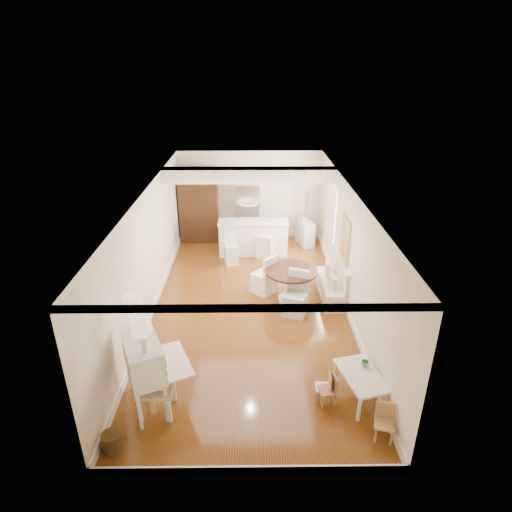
{
  "coord_description": "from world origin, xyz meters",
  "views": [
    {
      "loc": [
        0.05,
        -8.66,
        5.33
      ],
      "look_at": [
        0.15,
        0.3,
        1.2
      ],
      "focal_mm": 30.0,
      "sensor_mm": 36.0,
      "label": 1
    }
  ],
  "objects_px": {
    "gustavian_armchair": "(156,386)",
    "fridge": "(259,214)",
    "wicker_basket": "(112,442)",
    "dining_table": "(291,286)",
    "kids_chair_a": "(327,390)",
    "kids_chair_b": "(323,387)",
    "sideboard": "(305,233)",
    "slip_chair_near": "(296,294)",
    "slip_chair_far": "(264,274)",
    "kids_table": "(360,386)",
    "breakfast_counter": "(253,238)",
    "pantry_cabinet": "(199,206)",
    "bar_stool_left": "(231,250)",
    "kids_chair_c": "(384,423)",
    "bar_stool_right": "(264,239)",
    "secretary_bureau": "(145,373)"
  },
  "relations": [
    {
      "from": "wicker_basket",
      "to": "bar_stool_left",
      "type": "relative_size",
      "value": 0.33
    },
    {
      "from": "secretary_bureau",
      "to": "fridge",
      "type": "xyz_separation_m",
      "value": [
        2.0,
        7.27,
        0.23
      ]
    },
    {
      "from": "gustavian_armchair",
      "to": "bar_stool_right",
      "type": "height_order",
      "value": "bar_stool_right"
    },
    {
      "from": "kids_table",
      "to": "breakfast_counter",
      "type": "xyz_separation_m",
      "value": [
        -1.8,
        6.09,
        0.26
      ]
    },
    {
      "from": "secretary_bureau",
      "to": "bar_stool_left",
      "type": "relative_size",
      "value": 1.49
    },
    {
      "from": "kids_chair_c",
      "to": "gustavian_armchair",
      "type": "bearing_deg",
      "value": -175.23
    },
    {
      "from": "kids_chair_a",
      "to": "breakfast_counter",
      "type": "bearing_deg",
      "value": -179.61
    },
    {
      "from": "kids_chair_a",
      "to": "dining_table",
      "type": "relative_size",
      "value": 0.46
    },
    {
      "from": "kids_chair_b",
      "to": "sideboard",
      "type": "relative_size",
      "value": 0.66
    },
    {
      "from": "kids_chair_a",
      "to": "dining_table",
      "type": "bearing_deg",
      "value": 175.0
    },
    {
      "from": "fridge",
      "to": "sideboard",
      "type": "xyz_separation_m",
      "value": [
        1.43,
        -0.35,
        -0.52
      ]
    },
    {
      "from": "kids_chair_c",
      "to": "pantry_cabinet",
      "type": "distance_m",
      "value": 8.86
    },
    {
      "from": "kids_table",
      "to": "slip_chair_near",
      "type": "xyz_separation_m",
      "value": [
        -0.85,
        2.71,
        0.26
      ]
    },
    {
      "from": "kids_chair_a",
      "to": "bar_stool_right",
      "type": "relative_size",
      "value": 0.52
    },
    {
      "from": "kids_table",
      "to": "pantry_cabinet",
      "type": "bearing_deg",
      "value": 116.02
    },
    {
      "from": "kids_table",
      "to": "kids_chair_c",
      "type": "xyz_separation_m",
      "value": [
        0.16,
        -0.86,
        0.05
      ]
    },
    {
      "from": "kids_table",
      "to": "slip_chair_far",
      "type": "distance_m",
      "value": 4.05
    },
    {
      "from": "secretary_bureau",
      "to": "bar_stool_left",
      "type": "bearing_deg",
      "value": 54.0
    },
    {
      "from": "gustavian_armchair",
      "to": "fridge",
      "type": "xyz_separation_m",
      "value": [
        1.81,
        7.4,
        0.37
      ]
    },
    {
      "from": "slip_chair_far",
      "to": "wicker_basket",
      "type": "bearing_deg",
      "value": 16.14
    },
    {
      "from": "dining_table",
      "to": "bar_stool_right",
      "type": "relative_size",
      "value": 1.13
    },
    {
      "from": "slip_chair_far",
      "to": "bar_stool_left",
      "type": "height_order",
      "value": "slip_chair_far"
    },
    {
      "from": "fridge",
      "to": "gustavian_armchair",
      "type": "bearing_deg",
      "value": -103.74
    },
    {
      "from": "gustavian_armchair",
      "to": "dining_table",
      "type": "xyz_separation_m",
      "value": [
        2.49,
        3.52,
        -0.11
      ]
    },
    {
      "from": "slip_chair_near",
      "to": "slip_chair_far",
      "type": "relative_size",
      "value": 1.0
    },
    {
      "from": "dining_table",
      "to": "slip_chair_far",
      "type": "height_order",
      "value": "slip_chair_far"
    },
    {
      "from": "kids_chair_a",
      "to": "sideboard",
      "type": "bearing_deg",
      "value": 165.87
    },
    {
      "from": "slip_chair_near",
      "to": "kids_chair_b",
      "type": "bearing_deg",
      "value": -63.99
    },
    {
      "from": "bar_stool_left",
      "to": "bar_stool_right",
      "type": "bearing_deg",
      "value": 13.99
    },
    {
      "from": "kids_chair_c",
      "to": "sideboard",
      "type": "height_order",
      "value": "sideboard"
    },
    {
      "from": "fridge",
      "to": "sideboard",
      "type": "height_order",
      "value": "fridge"
    },
    {
      "from": "bar_stool_left",
      "to": "kids_chair_a",
      "type": "bearing_deg",
      "value": -84.88
    },
    {
      "from": "wicker_basket",
      "to": "dining_table",
      "type": "relative_size",
      "value": 0.24
    },
    {
      "from": "slip_chair_far",
      "to": "sideboard",
      "type": "relative_size",
      "value": 1.29
    },
    {
      "from": "slip_chair_far",
      "to": "bar_stool_left",
      "type": "distance_m",
      "value": 1.85
    },
    {
      "from": "bar_stool_left",
      "to": "wicker_basket",
      "type": "bearing_deg",
      "value": -116.85
    },
    {
      "from": "breakfast_counter",
      "to": "bar_stool_left",
      "type": "relative_size",
      "value": 2.28
    },
    {
      "from": "gustavian_armchair",
      "to": "fridge",
      "type": "bearing_deg",
      "value": -14.36
    },
    {
      "from": "fridge",
      "to": "kids_table",
      "type": "bearing_deg",
      "value": -77.37
    },
    {
      "from": "wicker_basket",
      "to": "kids_chair_b",
      "type": "xyz_separation_m",
      "value": [
        3.31,
        1.01,
        0.12
      ]
    },
    {
      "from": "gustavian_armchair",
      "to": "breakfast_counter",
      "type": "relative_size",
      "value": 0.52
    },
    {
      "from": "sideboard",
      "to": "kids_table",
      "type": "bearing_deg",
      "value": -104.0
    },
    {
      "from": "kids_chair_c",
      "to": "pantry_cabinet",
      "type": "relative_size",
      "value": 0.26
    },
    {
      "from": "dining_table",
      "to": "pantry_cabinet",
      "type": "distance_m",
      "value": 4.74
    },
    {
      "from": "kids_table",
      "to": "fridge",
      "type": "bearing_deg",
      "value": 102.63
    },
    {
      "from": "gustavian_armchair",
      "to": "kids_chair_a",
      "type": "height_order",
      "value": "gustavian_armchair"
    },
    {
      "from": "dining_table",
      "to": "slip_chair_far",
      "type": "xyz_separation_m",
      "value": [
        -0.62,
        0.47,
        0.09
      ]
    },
    {
      "from": "secretary_bureau",
      "to": "breakfast_counter",
      "type": "xyz_separation_m",
      "value": [
        1.8,
        6.22,
        -0.16
      ]
    },
    {
      "from": "kids_chair_c",
      "to": "bar_stool_left",
      "type": "relative_size",
      "value": 0.67
    },
    {
      "from": "kids_chair_c",
      "to": "bar_stool_right",
      "type": "xyz_separation_m",
      "value": [
        -1.63,
        6.71,
        0.25
      ]
    }
  ]
}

